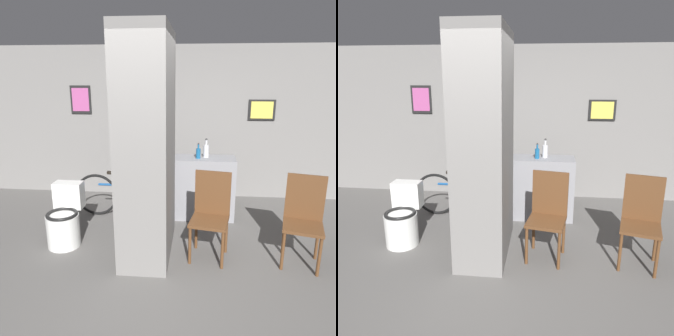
# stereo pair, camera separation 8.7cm
# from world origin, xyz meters

# --- Properties ---
(ground_plane) EXTENTS (14.00, 14.00, 0.00)m
(ground_plane) POSITION_xyz_m (0.00, 0.00, 0.00)
(ground_plane) COLOR #5B5956
(wall_back) EXTENTS (8.00, 0.09, 2.60)m
(wall_back) POSITION_xyz_m (-0.00, 2.63, 1.30)
(wall_back) COLOR gray
(wall_back) RESTS_ON ground_plane
(pillar_center) EXTENTS (0.58, 1.20, 2.60)m
(pillar_center) POSITION_xyz_m (-0.12, 0.60, 1.30)
(pillar_center) COLOR gray
(pillar_center) RESTS_ON ground_plane
(counter_shelf) EXTENTS (1.16, 0.44, 0.93)m
(counter_shelf) POSITION_xyz_m (0.43, 1.67, 0.47)
(counter_shelf) COLOR gray
(counter_shelf) RESTS_ON ground_plane
(toilet) EXTENTS (0.41, 0.57, 0.76)m
(toilet) POSITION_xyz_m (-1.22, 0.65, 0.32)
(toilet) COLOR white
(toilet) RESTS_ON ground_plane
(chair_near_pillar) EXTENTS (0.50, 0.50, 1.02)m
(chair_near_pillar) POSITION_xyz_m (0.62, 0.55, 0.56)
(chair_near_pillar) COLOR brown
(chair_near_pillar) RESTS_ON ground_plane
(chair_by_doorway) EXTENTS (0.52, 0.52, 1.02)m
(chair_by_doorway) POSITION_xyz_m (1.67, 0.50, 0.56)
(chair_by_doorway) COLOR brown
(chair_by_doorway) RESTS_ON ground_plane
(bicycle) EXTENTS (1.73, 0.42, 0.71)m
(bicycle) POSITION_xyz_m (-0.55, 1.57, 0.35)
(bicycle) COLOR black
(bicycle) RESTS_ON ground_plane
(bottle_tall) EXTENTS (0.08, 0.08, 0.29)m
(bottle_tall) POSITION_xyz_m (0.58, 1.70, 1.04)
(bottle_tall) COLOR silver
(bottle_tall) RESTS_ON counter_shelf
(bottle_short) EXTENTS (0.07, 0.07, 0.23)m
(bottle_short) POSITION_xyz_m (0.46, 1.62, 1.02)
(bottle_short) COLOR #19598C
(bottle_short) RESTS_ON counter_shelf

